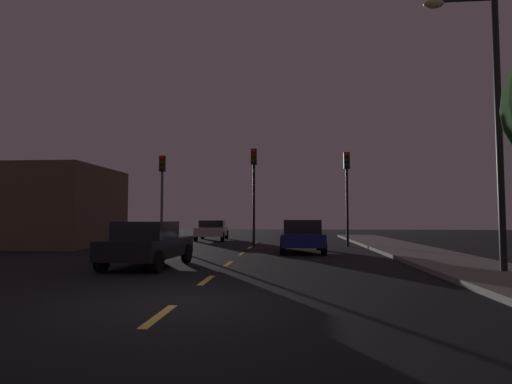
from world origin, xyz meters
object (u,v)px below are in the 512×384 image
traffic_signal_left (162,183)px  traffic_signal_center (254,178)px  car_oncoming_far (212,230)px  car_stopped_ahead (302,236)px  traffic_signal_right (347,181)px  street_lamp_right (487,105)px  car_adjacent_lane (148,244)px

traffic_signal_left → traffic_signal_center: traffic_signal_center is taller
traffic_signal_left → car_oncoming_far: bearing=73.2°
car_stopped_ahead → traffic_signal_center: bearing=123.4°
traffic_signal_center → car_oncoming_far: size_ratio=1.20×
traffic_signal_right → street_lamp_right: 11.40m
traffic_signal_right → traffic_signal_left: bearing=-180.0°
car_adjacent_lane → car_oncoming_far: size_ratio=0.88×
car_adjacent_lane → traffic_signal_right: bearing=52.1°
traffic_signal_left → street_lamp_right: bearing=-41.5°
traffic_signal_center → car_adjacent_lane: traffic_signal_center is taller
traffic_signal_center → car_oncoming_far: bearing=120.2°
traffic_signal_center → traffic_signal_right: 5.08m
traffic_signal_center → car_oncoming_far: 7.44m
traffic_signal_right → car_adjacent_lane: size_ratio=1.30×
car_adjacent_lane → car_oncoming_far: (-0.86, 15.66, -0.03)m
traffic_signal_left → car_adjacent_lane: traffic_signal_left is taller
traffic_signal_left → street_lamp_right: (12.57, -11.11, 1.11)m
car_adjacent_lane → street_lamp_right: street_lamp_right is taller
car_adjacent_lane → traffic_signal_center: bearing=75.4°
traffic_signal_right → street_lamp_right: street_lamp_right is taller
car_stopped_ahead → car_adjacent_lane: 7.84m
traffic_signal_center → car_stopped_ahead: 5.45m
traffic_signal_left → car_adjacent_lane: size_ratio=1.28×
traffic_signal_left → traffic_signal_center: size_ratio=0.94×
traffic_signal_right → street_lamp_right: size_ratio=0.66×
car_adjacent_lane → street_lamp_right: (9.94, -1.32, 3.91)m
traffic_signal_left → car_adjacent_lane: (2.63, -9.79, -2.80)m
traffic_signal_left → car_stopped_ahead: size_ratio=1.27×
car_oncoming_far → street_lamp_right: size_ratio=0.58×
car_stopped_ahead → car_adjacent_lane: (-5.06, -5.99, -0.00)m
traffic_signal_right → car_oncoming_far: (-8.50, 5.87, -2.86)m
traffic_signal_left → car_stopped_ahead: (7.69, -3.80, -2.79)m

